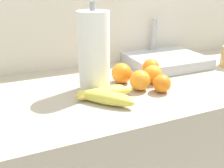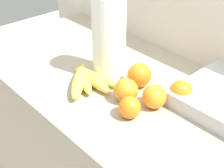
% 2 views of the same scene
% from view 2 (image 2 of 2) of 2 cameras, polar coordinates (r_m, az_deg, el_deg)
% --- Properties ---
extents(wall_back, '(2.05, 0.06, 1.30)m').
position_cam_2_polar(wall_back, '(1.35, 17.42, -5.02)').
color(wall_back, silver).
rests_on(wall_back, ground).
extents(banana_bunch, '(0.21, 0.19, 0.04)m').
position_cam_2_polar(banana_bunch, '(1.07, -4.55, 0.88)').
color(banana_bunch, '#D9D04C').
rests_on(banana_bunch, counter).
extents(orange_right, '(0.08, 0.08, 0.08)m').
position_cam_2_polar(orange_right, '(1.05, 4.96, 1.59)').
color(orange_right, orange).
rests_on(orange_right, counter).
extents(orange_center, '(0.08, 0.08, 0.08)m').
position_cam_2_polar(orange_center, '(0.98, 2.55, -1.16)').
color(orange_center, orange).
rests_on(orange_center, counter).
extents(orange_front, '(0.08, 0.08, 0.08)m').
position_cam_2_polar(orange_front, '(0.96, 7.70, -2.29)').
color(orange_front, orange).
rests_on(orange_front, counter).
extents(orange_back_left, '(0.07, 0.07, 0.07)m').
position_cam_2_polar(orange_back_left, '(0.92, 3.23, -4.26)').
color(orange_back_left, orange).
rests_on(orange_back_left, counter).
extents(orange_far_right, '(0.07, 0.07, 0.07)m').
position_cam_2_polar(orange_far_right, '(1.00, 12.37, -1.46)').
color(orange_far_right, orange).
rests_on(orange_far_right, counter).
extents(paper_towel_roll, '(0.11, 0.11, 0.32)m').
position_cam_2_polar(paper_towel_roll, '(1.07, -0.56, 8.47)').
color(paper_towel_roll, white).
rests_on(paper_towel_roll, counter).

